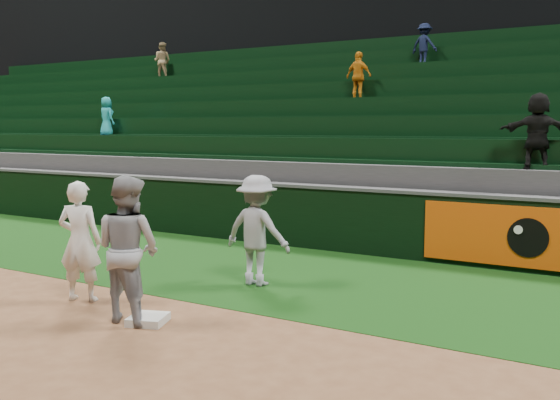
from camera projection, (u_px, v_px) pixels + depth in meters
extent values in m
plane|color=brown|center=(159.00, 323.00, 7.57)|extent=(70.00, 70.00, 0.00)
cube|color=black|center=(284.00, 273.00, 10.13)|extent=(36.00, 4.20, 0.01)
cube|color=black|center=(493.00, 23.00, 21.77)|extent=(40.00, 12.00, 12.00)
cube|color=silver|center=(148.00, 319.00, 7.57)|extent=(0.55, 0.55, 0.10)
imported|color=white|center=(80.00, 241.00, 8.48)|extent=(0.71, 0.59, 1.65)
imported|color=gray|center=(128.00, 249.00, 7.60)|extent=(0.88, 0.68, 1.80)
imported|color=gray|center=(257.00, 230.00, 9.31)|extent=(1.07, 0.62, 1.66)
cube|color=black|center=(342.00, 220.00, 11.94)|extent=(36.00, 0.35, 1.20)
cube|color=#D84C0A|center=(502.00, 235.00, 10.26)|extent=(2.60, 0.05, 1.00)
cylinder|color=black|center=(528.00, 238.00, 10.03)|extent=(0.64, 0.02, 0.64)
cylinder|color=white|center=(518.00, 230.00, 10.08)|extent=(0.14, 0.02, 0.14)
cube|color=#424244|center=(342.00, 188.00, 11.87)|extent=(36.00, 0.40, 0.06)
cube|color=#353638|center=(357.00, 204.00, 12.54)|extent=(36.00, 0.85, 1.65)
cube|color=black|center=(363.00, 150.00, 12.63)|extent=(36.00, 0.14, 0.50)
cube|color=black|center=(360.00, 161.00, 12.51)|extent=(36.00, 0.45, 0.08)
cube|color=#353638|center=(374.00, 190.00, 13.24)|extent=(36.00, 0.85, 2.10)
cube|color=black|center=(379.00, 128.00, 13.30)|extent=(36.00, 0.14, 0.50)
cube|color=black|center=(376.00, 138.00, 13.18)|extent=(36.00, 0.45, 0.08)
cube|color=#353638|center=(388.00, 176.00, 13.93)|extent=(36.00, 0.85, 2.55)
cube|color=black|center=(394.00, 108.00, 13.97)|extent=(36.00, 0.14, 0.50)
cube|color=black|center=(391.00, 117.00, 13.85)|extent=(36.00, 0.45, 0.08)
cube|color=#353638|center=(402.00, 164.00, 14.63)|extent=(36.00, 0.85, 3.00)
cube|color=black|center=(407.00, 89.00, 14.65)|extent=(36.00, 0.14, 0.50)
cube|color=black|center=(404.00, 98.00, 14.53)|extent=(36.00, 0.45, 0.08)
cube|color=#353638|center=(414.00, 153.00, 15.33)|extent=(36.00, 0.85, 3.45)
cube|color=black|center=(419.00, 73.00, 15.32)|extent=(36.00, 0.14, 0.50)
cube|color=black|center=(417.00, 81.00, 15.20)|extent=(36.00, 0.45, 0.08)
cube|color=#353638|center=(425.00, 143.00, 16.03)|extent=(36.00, 0.85, 3.90)
cube|color=black|center=(430.00, 57.00, 15.99)|extent=(36.00, 0.14, 0.50)
cube|color=black|center=(428.00, 65.00, 15.87)|extent=(36.00, 0.45, 0.08)
cube|color=#353638|center=(435.00, 134.00, 16.73)|extent=(36.00, 0.85, 4.35)
cube|color=black|center=(440.00, 43.00, 16.67)|extent=(36.00, 0.14, 0.50)
cube|color=black|center=(438.00, 51.00, 16.55)|extent=(36.00, 0.45, 0.08)
imported|color=teal|center=(107.00, 117.00, 16.97)|extent=(0.60, 0.46, 1.09)
imported|color=orange|center=(359.00, 76.00, 14.92)|extent=(0.72, 0.40, 1.16)
imported|color=black|center=(537.00, 131.00, 10.64)|extent=(1.27, 0.73, 1.30)
imported|color=#9D865B|center=(162.00, 61.00, 20.14)|extent=(0.67, 0.57, 1.18)
imported|color=black|center=(424.00, 45.00, 15.74)|extent=(0.77, 0.56, 1.07)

